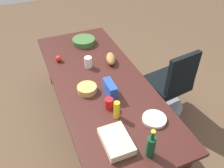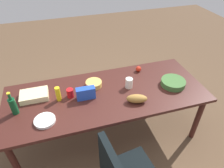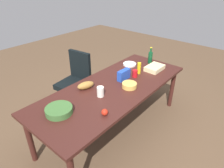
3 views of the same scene
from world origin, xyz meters
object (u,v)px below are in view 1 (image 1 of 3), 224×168
object	(u,v)px
chip_bag_blue	(110,89)
wine_bottle	(151,146)
conference_table	(100,85)
apple_red	(59,59)
sheet_cake	(116,141)
mayo_jar	(88,62)
office_chair	(168,89)
chip_bowl	(87,89)
paper_plate_stack	(154,119)
red_solo_cup	(109,103)
mustard_bottle	(117,110)
bread_loaf	(111,59)
salad_bowl	(84,41)

from	to	relation	value
chip_bag_blue	wine_bottle	size ratio (longest dim) A/B	0.77
conference_table	chip_bag_blue	world-z (taller)	chip_bag_blue
apple_red	sheet_cake	xyz separation A→B (m)	(1.39, 0.16, -0.00)
mayo_jar	office_chair	bearing A→B (deg)	69.34
office_chair	chip_bag_blue	bearing A→B (deg)	-77.81
mayo_jar	chip_bowl	bearing A→B (deg)	-20.13
paper_plate_stack	red_solo_cup	bearing A→B (deg)	-134.19
mustard_bottle	apple_red	size ratio (longest dim) A/B	2.38
mustard_bottle	sheet_cake	bearing A→B (deg)	-24.21
paper_plate_stack	sheet_cake	xyz separation A→B (m)	(0.10, -0.42, 0.02)
mustard_bottle	paper_plate_stack	bearing A→B (deg)	59.99
chip_bag_blue	mustard_bottle	bearing A→B (deg)	-11.22
office_chair	red_solo_cup	xyz separation A→B (m)	(0.37, -0.99, 0.43)
bread_loaf	chip_bowl	size ratio (longest dim) A/B	1.18
mustard_bottle	mayo_jar	size ratio (longest dim) A/B	1.37
bread_loaf	mustard_bottle	bearing A→B (deg)	-19.00
mustard_bottle	bread_loaf	distance (m)	0.90
chip_bowl	chip_bag_blue	bearing A→B (deg)	55.69
paper_plate_stack	wine_bottle	bearing A→B (deg)	-36.39
red_solo_cup	chip_bag_blue	bearing A→B (deg)	155.24
sheet_cake	salad_bowl	bearing A→B (deg)	171.53
chip_bowl	paper_plate_stack	distance (m)	0.76
bread_loaf	chip_bowl	distance (m)	0.60
office_chair	apple_red	size ratio (longest dim) A/B	12.87
paper_plate_stack	chip_bag_blue	bearing A→B (deg)	-153.68
chip_bag_blue	mayo_jar	xyz separation A→B (m)	(-0.56, -0.05, -0.01)
chip_bag_blue	sheet_cake	world-z (taller)	chip_bag_blue
wine_bottle	apple_red	bearing A→B (deg)	-166.94
red_solo_cup	wine_bottle	world-z (taller)	wine_bottle
chip_bag_blue	bread_loaf	distance (m)	0.59
chip_bowl	wine_bottle	world-z (taller)	wine_bottle
paper_plate_stack	conference_table	bearing A→B (deg)	-160.70
chip_bowl	sheet_cake	size ratio (longest dim) A/B	0.64
mustard_bottle	chip_bowl	world-z (taller)	mustard_bottle
mustard_bottle	bread_loaf	size ratio (longest dim) A/B	0.75
office_chair	sheet_cake	distance (m)	1.40
mustard_bottle	office_chair	bearing A→B (deg)	117.54
mustard_bottle	apple_red	xyz separation A→B (m)	(-1.12, -0.29, -0.05)
office_chair	apple_red	distance (m)	1.46
office_chair	salad_bowl	xyz separation A→B (m)	(-0.92, -0.84, 0.41)
red_solo_cup	wine_bottle	size ratio (longest dim) A/B	0.39
red_solo_cup	chip_bowl	bearing A→B (deg)	-158.43
salad_bowl	wine_bottle	bearing A→B (deg)	-1.48
paper_plate_stack	sheet_cake	distance (m)	0.44
mustard_bottle	red_solo_cup	xyz separation A→B (m)	(-0.14, -0.02, -0.04)
salad_bowl	conference_table	bearing A→B (deg)	-5.90
salad_bowl	office_chair	bearing A→B (deg)	42.41
mayo_jar	paper_plate_stack	world-z (taller)	mayo_jar
chip_bowl	paper_plate_stack	bearing A→B (deg)	35.42
apple_red	sheet_cake	distance (m)	1.40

